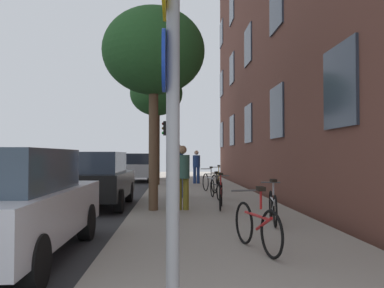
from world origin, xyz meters
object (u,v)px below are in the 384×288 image
at_px(sign_post, 170,99).
at_px(bicycle_0, 257,225).
at_px(car_2, 137,167).
at_px(tree_far, 156,95).
at_px(car_0, 12,203).
at_px(bicycle_1, 273,206).
at_px(car_1, 95,179).
at_px(bicycle_5, 218,178).
at_px(pedestrian_0, 182,173).
at_px(pedestrian_1, 177,166).
at_px(traffic_light, 166,139).
at_px(bicycle_2, 221,194).
at_px(bicycle_4, 210,182).
at_px(pedestrian_2, 196,165).
at_px(bicycle_3, 215,188).
at_px(tree_near, 154,52).

relative_size(sign_post, bicycle_0, 2.05).
height_order(sign_post, car_2, sign_post).
distance_m(tree_far, car_0, 14.41).
distance_m(bicycle_1, car_1, 5.71).
distance_m(bicycle_5, car_2, 7.18).
xyz_separation_m(pedestrian_0, pedestrian_1, (-0.10, 3.14, 0.08)).
height_order(pedestrian_0, pedestrian_1, pedestrian_1).
xyz_separation_m(sign_post, traffic_light, (-0.34, 19.30, 0.40)).
relative_size(bicycle_1, bicycle_2, 0.99).
height_order(car_0, car_2, same).
bearing_deg(bicycle_5, pedestrian_0, -103.41).
xyz_separation_m(traffic_light, bicycle_4, (1.79, -7.27, -1.93)).
height_order(pedestrian_0, pedestrian_2, pedestrian_0).
bearing_deg(pedestrian_2, car_0, -103.67).
height_order(bicycle_3, pedestrian_2, pedestrian_2).
height_order(bicycle_1, bicycle_2, bicycle_2).
height_order(bicycle_3, bicycle_5, bicycle_5).
bearing_deg(bicycle_1, pedestrian_1, 109.95).
relative_size(bicycle_1, car_1, 0.41).
xyz_separation_m(traffic_light, bicycle_2, (1.64, -12.08, -1.95)).
relative_size(sign_post, car_2, 0.77).
distance_m(pedestrian_1, car_0, 8.12).
bearing_deg(bicycle_3, car_1, -162.77).
distance_m(bicycle_0, pedestrian_1, 7.84).
xyz_separation_m(bicycle_5, pedestrian_1, (-1.87, -4.27, 0.65)).
bearing_deg(car_1, pedestrian_2, 67.55).
bearing_deg(pedestrian_2, pedestrian_0, -95.41).
height_order(tree_far, car_2, tree_far).
height_order(traffic_light, bicycle_5, traffic_light).
relative_size(pedestrian_0, car_0, 0.38).
distance_m(bicycle_2, car_2, 13.52).
bearing_deg(bicycle_5, bicycle_4, -103.93).
distance_m(traffic_light, tree_near, 12.44).
distance_m(traffic_light, car_0, 17.06).
xyz_separation_m(bicycle_3, pedestrian_1, (-1.24, 0.53, 0.69)).
relative_size(pedestrian_0, car_1, 0.41).
relative_size(tree_near, bicycle_1, 3.19).
height_order(sign_post, pedestrian_1, sign_post).
distance_m(pedestrian_0, pedestrian_1, 3.14).
relative_size(traffic_light, car_0, 0.77).
height_order(traffic_light, bicycle_3, traffic_light).
bearing_deg(car_0, bicycle_2, 53.06).
height_order(bicycle_0, bicycle_3, bicycle_0).
bearing_deg(pedestrian_0, bicycle_3, 66.48).
height_order(tree_near, bicycle_0, tree_near).
relative_size(traffic_light, bicycle_1, 2.05).
height_order(pedestrian_2, car_2, pedestrian_2).
relative_size(car_0, car_2, 1.02).
relative_size(tree_near, car_2, 1.23).
relative_size(traffic_light, pedestrian_0, 2.02).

